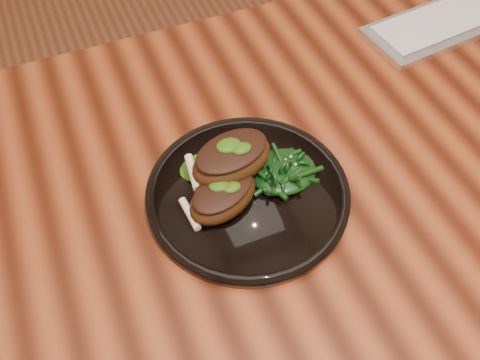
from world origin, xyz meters
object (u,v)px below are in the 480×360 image
(lamb_chop_front, at_px, (223,195))
(keyboard, at_px, (464,15))
(plate, at_px, (248,194))
(greens_heap, at_px, (283,169))
(desk, at_px, (321,199))

(lamb_chop_front, height_order, keyboard, lamb_chop_front)
(plate, relative_size, greens_heap, 3.00)
(plate, xyz_separation_m, greens_heap, (0.05, 0.00, 0.02))
(keyboard, bearing_deg, greens_heap, -155.36)
(plate, distance_m, keyboard, 0.57)
(plate, bearing_deg, greens_heap, 5.19)
(plate, relative_size, lamb_chop_front, 2.28)
(desk, bearing_deg, greens_heap, -177.80)
(greens_heap, bearing_deg, lamb_chop_front, -171.06)
(lamb_chop_front, relative_size, keyboard, 0.30)
(keyboard, bearing_deg, desk, -151.74)
(desk, xyz_separation_m, greens_heap, (-0.07, -0.00, 0.11))
(plate, distance_m, lamb_chop_front, 0.05)
(lamb_chop_front, bearing_deg, plate, 13.88)
(desk, relative_size, lamb_chop_front, 13.08)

